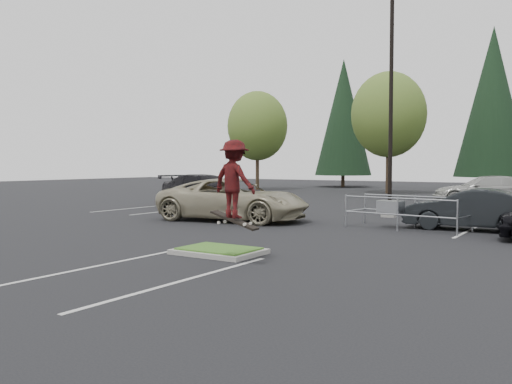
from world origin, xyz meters
The scene contains 14 objects.
ground centered at (0.00, 0.00, 0.00)m, with size 120.00×120.00×0.00m, color black.
grass_median centered at (0.00, 0.00, 0.08)m, with size 2.20×1.60×0.16m.
stall_lines centered at (-1.35, 6.02, 0.00)m, with size 22.62×17.60×0.01m.
light_pole centered at (0.50, 12.00, 4.56)m, with size 0.70×0.60×10.12m.
decid_a centered at (-18.01, 30.03, 5.58)m, with size 5.44×5.44×8.91m.
decid_b centered at (-6.01, 30.53, 6.04)m, with size 5.89×5.89×9.64m.
conif_a centered at (-14.00, 40.00, 7.10)m, with size 5.72×5.72×13.00m.
conif_b centered at (0.00, 40.50, 7.85)m, with size 6.38×6.38×14.50m.
cart_corral centered at (2.02, 8.06, 0.76)m, with size 4.42×2.08×1.21m.
skateboarder centered at (1.20, -1.00, 2.00)m, with size 1.28×0.86×2.09m.
car_l_tan centered at (-4.50, 7.00, 0.88)m, with size 2.92×6.32×1.76m, color #9E9578.
car_l_black centered at (-9.58, 11.50, 0.90)m, with size 2.52×6.21×1.80m, color black.
car_r_charc centered at (4.50, 8.93, 0.74)m, with size 1.57×4.49×1.48m, color black.
car_far_silver centered at (2.85, 22.00, 0.84)m, with size 2.35×5.79×1.68m, color #A6A6A1.
Camera 1 is at (8.47, -11.37, 2.37)m, focal length 38.00 mm.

